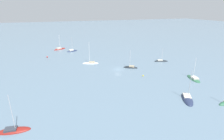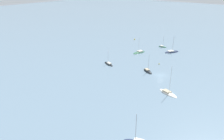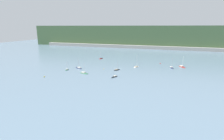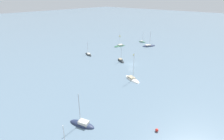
# 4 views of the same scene
# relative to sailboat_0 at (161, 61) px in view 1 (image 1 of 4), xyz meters

# --- Properties ---
(ground_plane) EXTENTS (600.00, 600.00, 0.00)m
(ground_plane) POSITION_rel_sailboat_0_xyz_m (-3.80, 24.79, -0.09)
(ground_plane) COLOR slate
(sailboat_0) EXTENTS (3.92, 6.97, 7.42)m
(sailboat_0) POSITION_rel_sailboat_0_xyz_m (0.00, 0.00, 0.00)
(sailboat_0) COLOR black
(sailboat_0) RESTS_ON ground_plane
(sailboat_1) EXTENTS (3.21, 7.20, 9.40)m
(sailboat_1) POSITION_rel_sailboat_0_xyz_m (-34.28, 61.08, 0.00)
(sailboat_1) COLOR maroon
(sailboat_1) RESTS_ON ground_plane
(sailboat_2) EXTENTS (4.14, 7.07, 9.32)m
(sailboat_2) POSITION_rel_sailboat_0_xyz_m (36.73, 39.44, 0.04)
(sailboat_2) COLOR #232D4C
(sailboat_2) RESTS_ON ground_plane
(sailboat_3) EXTENTS (8.81, 6.77, 9.93)m
(sailboat_3) POSITION_rel_sailboat_0_xyz_m (-35.54, 15.13, -0.02)
(sailboat_3) COLOR #232D4C
(sailboat_3) RESTS_ON ground_plane
(sailboat_4) EXTENTS (4.96, 6.44, 8.72)m
(sailboat_4) POSITION_rel_sailboat_0_xyz_m (-3.93, 18.66, 0.00)
(sailboat_4) COLOR black
(sailboat_4) RESTS_ON ground_plane
(sailboat_6) EXTENTS (6.98, 8.71, 9.74)m
(sailboat_6) POSITION_rel_sailboat_0_xyz_m (45.09, 46.34, 0.03)
(sailboat_6) COLOR maroon
(sailboat_6) RESTS_ON ground_plane
(sailboat_7) EXTENTS (8.41, 4.69, 8.70)m
(sailboat_7) POSITION_rel_sailboat_0_xyz_m (-23.81, 1.73, 0.02)
(sailboat_7) COLOR #2D6647
(sailboat_7) RESTS_ON ground_plane
(sailboat_8) EXTENTS (4.73, 8.17, 11.00)m
(sailboat_8) POSITION_rel_sailboat_0_xyz_m (8.56, 34.12, 0.02)
(sailboat_8) COLOR white
(sailboat_8) RESTS_ON ground_plane
(mooring_buoy_0) EXTENTS (0.53, 0.53, 0.53)m
(mooring_buoy_0) POSITION_rel_sailboat_0_xyz_m (-14.87, 18.38, 0.18)
(mooring_buoy_0) COLOR yellow
(mooring_buoy_0) RESTS_ON ground_plane
(mooring_buoy_1) EXTENTS (0.74, 0.74, 0.74)m
(mooring_buoy_1) POSITION_rel_sailboat_0_xyz_m (26.82, 53.98, 0.28)
(mooring_buoy_1) COLOR red
(mooring_buoy_1) RESTS_ON ground_plane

